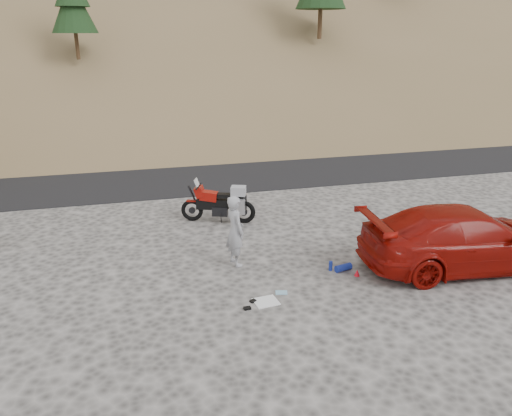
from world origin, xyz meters
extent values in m
plane|color=#413E3C|center=(0.00, 0.00, 0.00)|extent=(140.00, 140.00, 0.00)
cube|color=black|center=(0.00, 9.00, 0.00)|extent=(120.00, 7.00, 0.05)
cylinder|color=#372414|center=(-4.00, 14.00, 4.90)|extent=(0.17, 0.17, 1.40)
cone|color=black|center=(-4.00, 14.00, 6.44)|extent=(2.00, 2.00, 2.25)
cylinder|color=#372414|center=(8.00, 15.00, 5.94)|extent=(0.22, 0.22, 1.82)
torus|color=black|center=(-0.49, 3.22, 0.33)|extent=(0.66, 0.34, 0.66)
cylinder|color=black|center=(-0.49, 3.22, 0.33)|extent=(0.21, 0.13, 0.20)
torus|color=black|center=(0.96, 2.68, 0.33)|extent=(0.71, 0.37, 0.70)
cylinder|color=black|center=(0.96, 2.68, 0.33)|extent=(0.23, 0.15, 0.22)
cylinder|color=black|center=(-0.42, 3.19, 0.70)|extent=(0.37, 0.19, 0.81)
cylinder|color=black|center=(-0.29, 3.14, 1.08)|extent=(0.26, 0.60, 0.04)
cube|color=black|center=(0.21, 2.96, 0.55)|extent=(1.21, 0.64, 0.30)
cube|color=black|center=(0.30, 2.92, 0.35)|extent=(0.53, 0.44, 0.28)
cube|color=maroon|center=(-0.01, 3.04, 0.80)|extent=(0.60, 0.46, 0.31)
cube|color=maroon|center=(-0.26, 3.13, 0.92)|extent=(0.40, 0.42, 0.35)
cube|color=silver|center=(-0.33, 3.16, 1.18)|extent=(0.21, 0.32, 0.25)
cube|color=black|center=(0.44, 2.87, 0.82)|extent=(0.59, 0.40, 0.12)
cube|color=black|center=(0.80, 2.74, 0.78)|extent=(0.39, 0.29, 0.10)
cube|color=#B8B8BD|center=(0.75, 2.48, 0.58)|extent=(0.42, 0.25, 0.45)
cube|color=#B8B8BD|center=(0.93, 2.97, 0.58)|extent=(0.42, 0.25, 0.45)
cube|color=#999A9F|center=(0.82, 2.73, 0.98)|extent=(0.51, 0.46, 0.26)
cube|color=maroon|center=(-0.49, 3.22, 0.63)|extent=(0.32, 0.22, 0.04)
cylinder|color=black|center=(0.29, 2.74, 0.18)|extent=(0.10, 0.20, 0.36)
cylinder|color=#B8B8BD|center=(0.72, 2.62, 0.40)|extent=(0.46, 0.24, 0.13)
imported|color=#999A9F|center=(0.11, 0.00, 0.00)|extent=(0.56, 0.72, 1.74)
imported|color=maroon|center=(5.37, -1.52, 0.00)|extent=(5.19, 2.46, 1.46)
cube|color=white|center=(0.33, -1.96, 0.01)|extent=(0.54, 0.49, 0.02)
cylinder|color=navy|center=(2.49, -1.03, 0.08)|extent=(0.44, 0.26, 0.17)
cylinder|color=navy|center=(2.21, -0.93, 0.12)|extent=(0.11, 0.11, 0.23)
cone|color=red|center=(2.70, -1.35, 0.08)|extent=(0.15, 0.15, 0.16)
cube|color=black|center=(-0.11, -2.14, 0.02)|extent=(0.15, 0.11, 0.04)
cube|color=black|center=(0.07, -1.88, 0.02)|extent=(0.15, 0.14, 0.04)
cube|color=#80ADC6|center=(0.76, -1.67, 0.01)|extent=(0.30, 0.25, 0.01)
camera|label=1|loc=(-2.21, -10.79, 5.31)|focal=35.00mm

